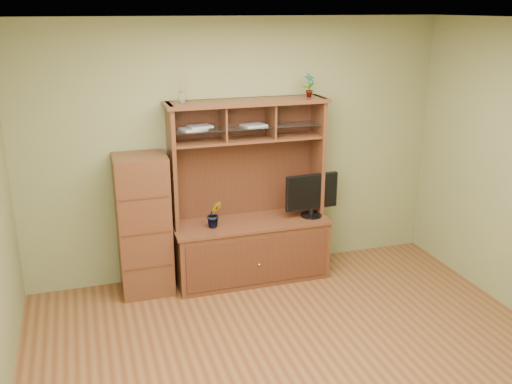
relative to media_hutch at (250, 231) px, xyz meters
name	(u,v)px	position (x,y,z in m)	size (l,w,h in m)	color
room	(311,212)	(-0.05, -1.73, 0.83)	(4.54, 4.04, 2.74)	#583019
media_hutch	(250,231)	(0.00, 0.00, 0.00)	(1.66, 0.61, 1.90)	#4B2415
monitor	(312,194)	(0.66, -0.08, 0.37)	(0.59, 0.23, 0.46)	black
orchid_plant	(214,214)	(-0.40, -0.08, 0.27)	(0.15, 0.12, 0.28)	#2B511C
top_plant	(309,85)	(0.66, 0.08, 1.50)	(0.13, 0.09, 0.24)	#316F27
reed_diffuser	(181,91)	(-0.66, 0.08, 1.50)	(0.06, 0.06, 0.31)	silver
magazines	(215,127)	(-0.33, 0.08, 1.13)	(0.90, 0.24, 0.04)	#9E9EA2
side_cabinet	(144,225)	(-1.10, 0.02, 0.19)	(0.51, 0.46, 1.43)	#4B2415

